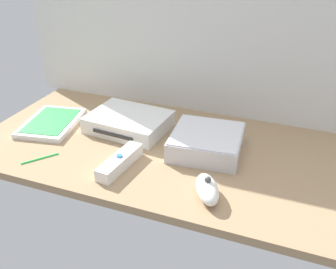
{
  "coord_description": "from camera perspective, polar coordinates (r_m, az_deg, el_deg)",
  "views": [
    {
      "loc": [
        29.58,
        -76.68,
        49.49
      ],
      "look_at": [
        0.0,
        0.0,
        4.0
      ],
      "focal_mm": 40.33,
      "sensor_mm": 36.0,
      "label": 1
    }
  ],
  "objects": [
    {
      "name": "ground_plane",
      "position": [
        0.96,
        0.0,
        -2.6
      ],
      "size": [
        100.0,
        48.0,
        2.0
      ],
      "primitive_type": "cube",
      "color": "#9E7F5B",
      "rests_on": "ground"
    },
    {
      "name": "back_wall",
      "position": [
        1.07,
        5.04,
        19.45
      ],
      "size": [
        110.0,
        1.2,
        64.0
      ],
      "primitive_type": "cube",
      "color": "silver",
      "rests_on": "ground"
    },
    {
      "name": "game_console",
      "position": [
        1.05,
        -5.93,
        1.93
      ],
      "size": [
        22.24,
        17.79,
        4.4
      ],
      "rotation": [
        0.0,
        0.0,
        -0.08
      ],
      "color": "white",
      "rests_on": "ground_plane"
    },
    {
      "name": "mini_computer",
      "position": [
        0.94,
        5.86,
        -1.1
      ],
      "size": [
        18.38,
        18.38,
        5.3
      ],
      "rotation": [
        0.0,
        0.0,
        0.08
      ],
      "color": "silver",
      "rests_on": "ground_plane"
    },
    {
      "name": "game_case",
      "position": [
        1.12,
        -17.26,
        1.66
      ],
      "size": [
        16.83,
        21.16,
        1.56
      ],
      "rotation": [
        0.0,
        0.0,
        0.18
      ],
      "color": "white",
      "rests_on": "ground_plane"
    },
    {
      "name": "remote_wand",
      "position": [
        0.89,
        -7.28,
        -4.13
      ],
      "size": [
        5.16,
        15.1,
        3.4
      ],
      "rotation": [
        0.0,
        0.0,
        -0.11
      ],
      "color": "white",
      "rests_on": "ground_plane"
    },
    {
      "name": "remote_nunchuk",
      "position": [
        0.79,
        5.94,
        -8.18
      ],
      "size": [
        8.53,
        10.9,
        5.1
      ],
      "rotation": [
        0.0,
        0.0,
        0.48
      ],
      "color": "white",
      "rests_on": "ground_plane"
    },
    {
      "name": "stylus_pen",
      "position": [
        0.97,
        -18.81,
        -3.36
      ],
      "size": [
        6.08,
        7.53,
        0.7
      ],
      "primitive_type": "cylinder",
      "rotation": [
        0.0,
        1.57,
        0.91
      ],
      "color": "green",
      "rests_on": "ground_plane"
    }
  ]
}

